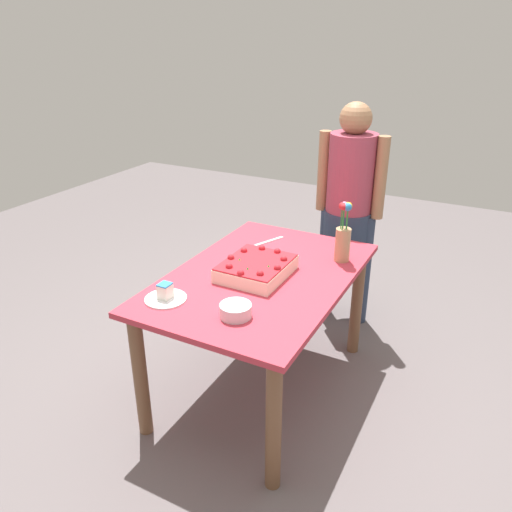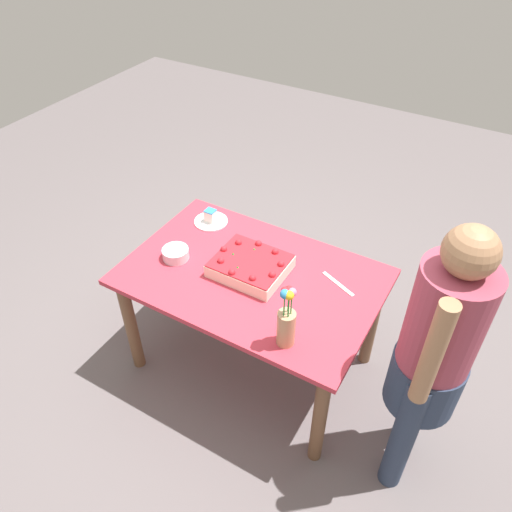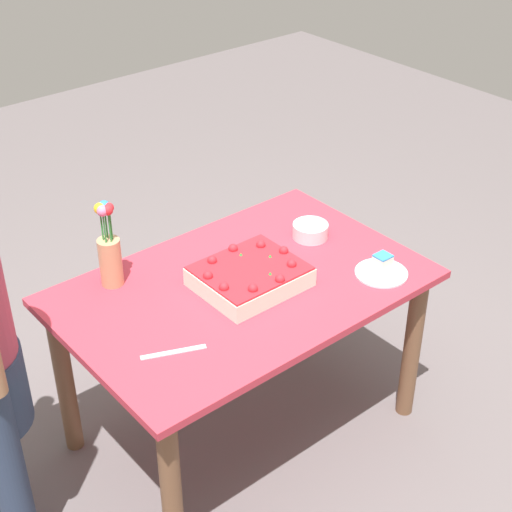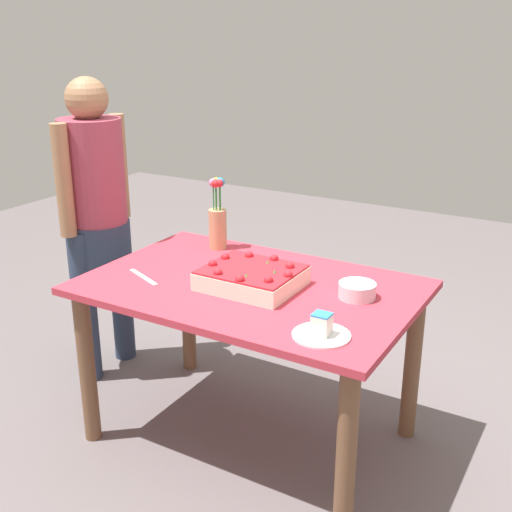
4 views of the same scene
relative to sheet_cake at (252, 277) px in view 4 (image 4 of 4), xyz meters
The scene contains 8 objects.
ground_plane 0.76m from the sheet_cake, 133.02° to the left, with size 8.00×8.00×0.00m, color #625A5B.
dining_table 0.16m from the sheet_cake, 133.02° to the left, with size 1.33×0.87×0.72m.
sheet_cake is the anchor object (origin of this frame).
serving_plate_with_slice 0.50m from the sheet_cake, 31.26° to the right, with size 0.20×0.20×0.08m.
cake_knife 0.46m from the sheet_cake, 162.08° to the right, with size 0.22×0.02×0.00m, color silver.
flower_vase 0.51m from the sheet_cake, 138.90° to the left, with size 0.08×0.08×0.33m.
fruit_bowl 0.42m from the sheet_cake, 15.09° to the left, with size 0.14×0.14×0.06m, color silver.
person_standing 1.00m from the sheet_cake, behind, with size 0.31×0.45×1.49m.
Camera 4 is at (1.23, -2.06, 1.70)m, focal length 45.00 mm.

